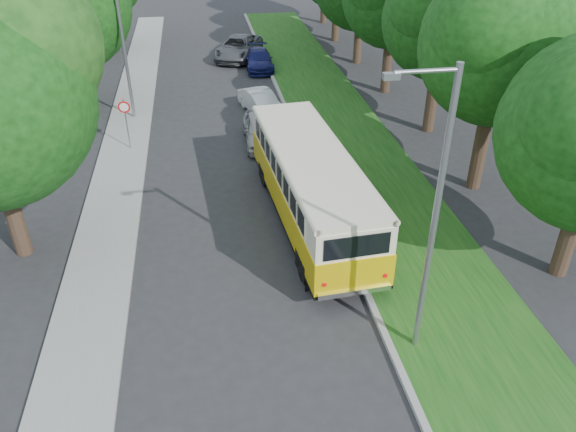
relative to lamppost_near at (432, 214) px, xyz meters
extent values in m
plane|color=#29292C|center=(-4.21, 2.50, -4.37)|extent=(120.00, 120.00, 0.00)
cube|color=gray|center=(-0.61, 7.50, -4.29)|extent=(0.20, 70.00, 0.15)
cube|color=#154A13|center=(1.74, 7.50, -4.30)|extent=(4.50, 70.00, 0.13)
cube|color=gray|center=(-9.01, 7.50, -4.31)|extent=(2.20, 70.00, 0.12)
cylinder|color=#332319|center=(5.95, 2.50, -2.70)|extent=(0.56, 0.56, 3.35)
cylinder|color=#332319|center=(5.75, 8.50, -2.24)|extent=(0.56, 0.56, 4.26)
sphere|color=#0F3A0D|center=(5.75, 8.50, 1.54)|extent=(5.98, 5.98, 5.98)
sphere|color=#0F3A0D|center=(6.80, 9.10, 2.73)|extent=(4.49, 4.49, 4.49)
sphere|color=#0F3A0D|center=(4.86, 7.75, 2.29)|extent=(4.19, 4.19, 4.19)
cylinder|color=#332319|center=(6.08, 14.50, -2.39)|extent=(0.56, 0.56, 3.95)
sphere|color=#0F3A0D|center=(6.08, 14.50, 1.13)|extent=(5.61, 5.61, 5.61)
sphere|color=#0F3A0D|center=(5.24, 13.80, 1.83)|extent=(3.92, 3.92, 3.92)
cylinder|color=#332319|center=(5.69, 20.50, -2.44)|extent=(0.56, 0.56, 3.86)
cylinder|color=#332319|center=(5.59, 26.50, -2.58)|extent=(0.56, 0.56, 3.58)
cylinder|color=#332319|center=(5.46, 32.50, -2.53)|extent=(0.56, 0.56, 3.68)
cylinder|color=#332319|center=(-11.71, 6.50, -2.53)|extent=(0.56, 0.56, 3.68)
sphere|color=#0F3A0D|center=(-10.52, 7.18, 2.54)|extent=(5.10, 5.10, 5.10)
cylinder|color=#332319|center=(-11.71, 20.50, -2.53)|extent=(0.56, 0.56, 3.68)
sphere|color=#0F3A0D|center=(-11.71, 20.50, 1.18)|extent=(6.80, 6.80, 6.80)
cylinder|color=#332319|center=(-11.71, 32.50, -2.53)|extent=(0.56, 0.56, 3.68)
cylinder|color=gray|center=(0.09, 0.00, -0.37)|extent=(0.16, 0.16, 8.00)
cylinder|color=gray|center=(-0.61, 0.00, 3.48)|extent=(1.40, 0.10, 0.10)
cube|color=gray|center=(-1.36, 0.00, 3.41)|extent=(0.35, 0.16, 0.14)
cylinder|color=gray|center=(-8.81, 18.50, -0.62)|extent=(0.16, 0.16, 7.50)
cylinder|color=gray|center=(-8.71, 14.50, -3.12)|extent=(0.06, 0.06, 2.50)
cone|color=red|center=(-8.71, 14.46, -2.22)|extent=(0.56, 0.02, 0.56)
cone|color=white|center=(-8.71, 14.44, -2.22)|extent=(0.40, 0.02, 0.40)
imported|color=#A8A8AD|center=(-2.48, 14.32, -3.68)|extent=(1.73, 4.10, 1.39)
imported|color=white|center=(-2.01, 18.23, -3.76)|extent=(2.35, 3.92, 1.22)
imported|color=navy|center=(-1.21, 26.19, -3.75)|extent=(1.85, 4.32, 1.24)
imported|color=#53565A|center=(-2.34, 28.92, -3.63)|extent=(4.17, 5.86, 1.48)
camera|label=1|loc=(-5.20, -10.68, 6.98)|focal=35.00mm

